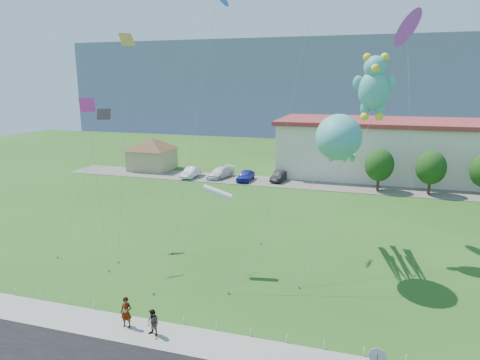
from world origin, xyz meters
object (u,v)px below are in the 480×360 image
Objects in this scene: pedestrian_right at (153,323)px; parked_car_silver at (191,172)px; parked_car_blue at (246,176)px; parked_car_black at (279,176)px; octopus_kite at (339,144)px; pavilion at (152,150)px; parked_car_white at (220,173)px; teddy_bear_kite at (374,85)px; pedestrian_left at (126,312)px.

parked_car_silver is at bearing 127.65° from pedestrian_right.
parked_car_black is (4.49, 1.12, -0.07)m from parked_car_blue.
parked_car_blue is at bearing 115.86° from pedestrian_right.
parked_car_blue is at bearing 119.35° from octopus_kite.
parked_car_silver is at bearing -24.40° from pavilion.
parked_car_black is at bearing 17.43° from parked_car_white.
parked_car_black is at bearing -6.74° from pavilion.
pavilion reaches higher than parked_car_white.
octopus_kite is at bearing -118.27° from teddy_bear_kite.
parked_car_silver is at bearing 131.74° from octopus_kite.
parked_car_silver is 1.03× the size of parked_car_blue.
parked_car_black is (20.89, -2.47, -2.29)m from pavilion.
parked_car_blue is (4.04, -0.84, -0.00)m from parked_car_white.
pedestrian_left reaches higher than pedestrian_right.
parked_car_white is 32.87m from octopus_kite.
parked_car_silver is at bearing -168.69° from parked_car_black.
teddy_bear_kite is (12.56, 15.70, 12.38)m from pedestrian_left.
octopus_kite reaches higher than parked_car_white.
pedestrian_left reaches higher than parked_car_white.
pavilion is at bearing 135.61° from pedestrian_right.
parked_car_white is at bearing 124.97° from octopus_kite.
octopus_kite is at bearing 40.21° from pedestrian_left.
pedestrian_right reaches higher than parked_car_silver.
parked_car_black is at bearing 108.98° from pedestrian_right.
octopus_kite is at bearing -43.26° from pavilion.
pedestrian_right is 0.34× the size of parked_car_silver.
teddy_bear_kite reaches higher than parked_car_white.
pedestrian_right is 0.10× the size of teddy_bear_kite.
pavilion is at bearing 157.72° from parked_car_silver.
pedestrian_right is 0.38× the size of parked_car_black.
octopus_kite is at bearing 72.16° from pedestrian_right.
pavilion is at bearing 136.74° from octopus_kite.
pedestrian_right reaches higher than parked_car_black.
pavilion is 2.26× the size of parked_car_black.
parked_car_silver is 0.28× the size of teddy_bear_kite.
parked_car_black is (0.82, 38.09, -0.26)m from pedestrian_left.
octopus_kite is at bearing -39.46° from parked_car_white.
octopus_kite reaches higher than parked_car_blue.
octopus_kite is (8.61, 12.18, 8.51)m from pedestrian_right.
pedestrian_left is 23.61m from teddy_bear_kite.
parked_car_silver is 34.65m from teddy_bear_kite.
teddy_bear_kite is at bearing 61.73° from octopus_kite.
pedestrian_right is (21.94, -40.92, -2.16)m from pavilion.
teddy_bear_kite is at bearing -38.77° from parked_car_silver.
teddy_bear_kite is (20.27, -22.12, 12.57)m from parked_car_white.
teddy_bear_kite reaches higher than pedestrian_left.
parked_car_silver is 34.60m from octopus_kite.
parked_car_white is (12.36, -2.74, -2.22)m from pavilion.
pavilion is at bearing 168.65° from parked_car_blue.
parked_car_blue reaches higher than parked_car_silver.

